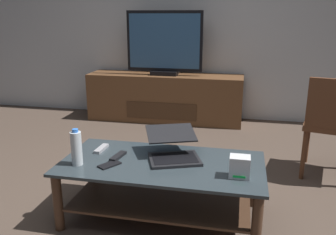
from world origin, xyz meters
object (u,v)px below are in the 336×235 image
coffee_table (162,179)px  dining_chair (334,122)px  laptop (173,148)px  soundbar_remote (118,156)px  cell_phone (109,165)px  television (164,44)px  media_cabinet (165,98)px  water_bottle_near (76,148)px  tv_remote (101,149)px  router_box (240,167)px

coffee_table → dining_chair: 1.49m
coffee_table → laptop: size_ratio=2.69×
coffee_table → soundbar_remote: soundbar_remote is taller
dining_chair → cell_phone: bearing=-147.0°
television → dining_chair: size_ratio=1.09×
cell_phone → coffee_table: bearing=53.9°
media_cabinet → cell_phone: 2.34m
dining_chair → media_cabinet: bearing=141.1°
coffee_table → television: television is taller
dining_chair → water_bottle_near: size_ratio=3.61×
water_bottle_near → tv_remote: bearing=78.8°
media_cabinet → tv_remote: (0.01, -2.09, 0.11)m
router_box → tv_remote: 0.97m
dining_chair → soundbar_remote: 1.73m
laptop → water_bottle_near: bearing=-157.0°
media_cabinet → television: (-0.00, -0.02, 0.66)m
media_cabinet → water_bottle_near: water_bottle_near is taller
television → cell_phone: (0.16, -2.31, -0.55)m
dining_chair → tv_remote: (-1.66, -0.74, -0.08)m
tv_remote → soundbar_remote: 0.19m
media_cabinet → water_bottle_near: 2.37m
cell_phone → tv_remote: size_ratio=0.88×
laptop → tv_remote: size_ratio=2.99×
media_cabinet → tv_remote: size_ratio=11.99×
water_bottle_near → dining_chair: bearing=30.4°
dining_chair → laptop: 1.38m
laptop → media_cabinet: bearing=103.9°
tv_remote → soundbar_remote: same height
laptop → cell_phone: 0.42m
router_box → dining_chair: bearing=53.7°
media_cabinet → dining_chair: (1.67, -1.35, 0.19)m
router_box → soundbar_remote: size_ratio=0.80×
dining_chair → laptop: size_ratio=1.76×
soundbar_remote → water_bottle_near: bearing=-134.4°
media_cabinet → soundbar_remote: media_cabinet is taller
television → water_bottle_near: 2.38m
dining_chair → tv_remote: size_ratio=5.27×
television → laptop: 2.22m
soundbar_remote → tv_remote: bearing=156.0°
coffee_table → dining_chair: size_ratio=1.53×
router_box → media_cabinet: bearing=112.3°
dining_chair → coffee_table: bearing=-144.4°
dining_chair → laptop: dining_chair is taller
laptop → water_bottle_near: water_bottle_near is taller
dining_chair → tv_remote: 1.82m
cell_phone → soundbar_remote: size_ratio=0.88×
cell_phone → laptop: bearing=63.3°
router_box → tv_remote: (-0.94, 0.23, -0.05)m
cell_phone → soundbar_remote: soundbar_remote is taller
coffee_table → router_box: router_box is taller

